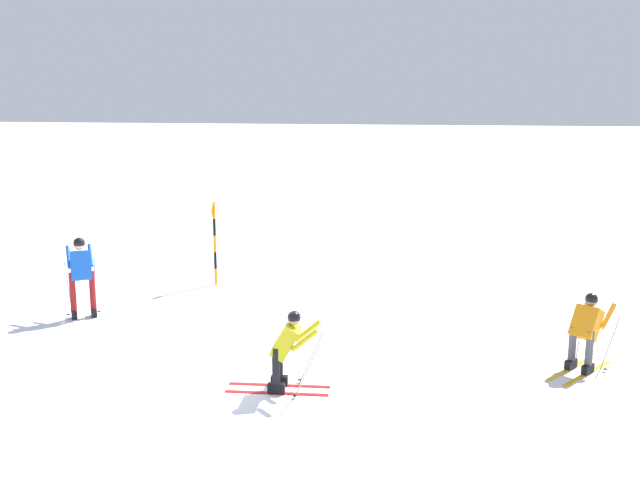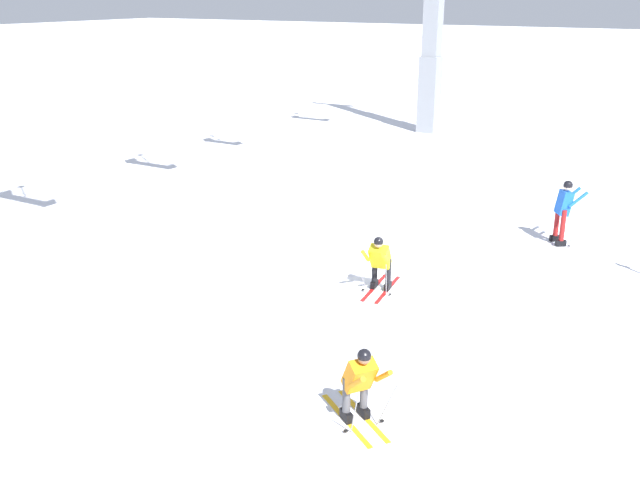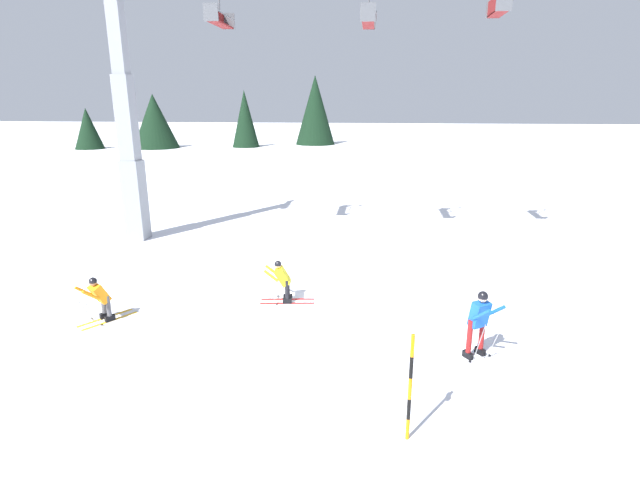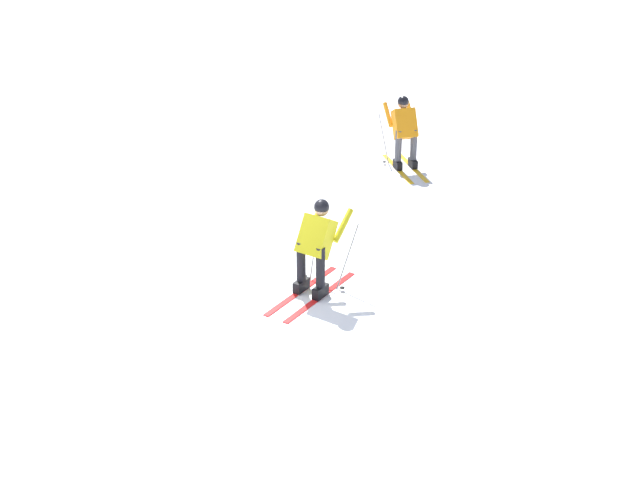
% 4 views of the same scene
% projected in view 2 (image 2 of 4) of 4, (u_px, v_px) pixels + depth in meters
% --- Properties ---
extents(ground_plane, '(260.00, 260.00, 0.00)m').
position_uv_depth(ground_plane, '(432.00, 280.00, 16.75)').
color(ground_plane, white).
extents(skier_carving_main, '(1.73, 0.75, 1.46)m').
position_uv_depth(skier_carving_main, '(380.00, 260.00, 15.87)').
color(skier_carving_main, red).
rests_on(skier_carving_main, ground_plane).
extents(lift_tower_far, '(0.88, 2.80, 11.30)m').
position_uv_depth(lift_tower_far, '(432.00, 33.00, 32.91)').
color(lift_tower_far, gray).
rests_on(lift_tower_far, ground_plane).
extents(skier_distant_uphill, '(1.33, 1.57, 1.48)m').
position_uv_depth(skier_distant_uphill, '(360.00, 380.00, 10.94)').
color(skier_distant_uphill, yellow).
rests_on(skier_distant_uphill, ground_plane).
extents(skier_distant_downhill, '(1.39, 1.72, 1.80)m').
position_uv_depth(skier_distant_downhill, '(564.00, 207.00, 18.80)').
color(skier_distant_downhill, white).
rests_on(skier_distant_downhill, ground_plane).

